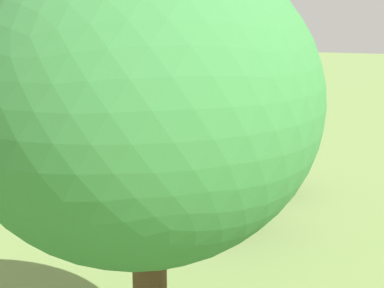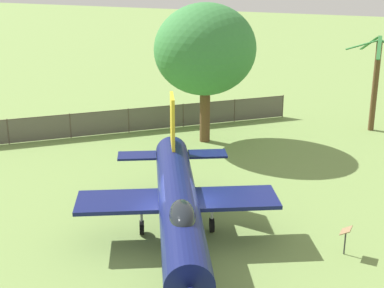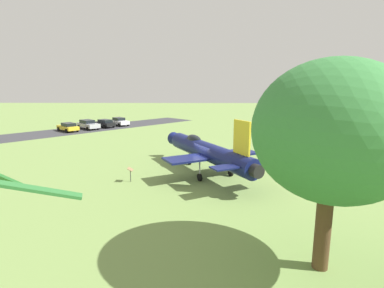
{
  "view_description": "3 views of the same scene",
  "coord_description": "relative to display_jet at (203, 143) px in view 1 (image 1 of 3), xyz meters",
  "views": [
    {
      "loc": [
        21.8,
        8.68,
        7.2
      ],
      "look_at": [
        -1.3,
        -1.08,
        1.66
      ],
      "focal_mm": 53.93,
      "sensor_mm": 36.0,
      "label": 1
    },
    {
      "loc": [
        -18.13,
        -8.34,
        10.9
      ],
      "look_at": [
        5.23,
        1.66,
        2.5
      ],
      "focal_mm": 52.64,
      "sensor_mm": 36.0,
      "label": 2
    },
    {
      "loc": [
        24.41,
        -1.0,
        7.47
      ],
      "look_at": [
        -0.68,
        -1.38,
        2.5
      ],
      "focal_mm": 28.13,
      "sensor_mm": 36.0,
      "label": 3
    }
  ],
  "objects": [
    {
      "name": "shade_tree",
      "position": [
        13.39,
        4.31,
        3.74
      ],
      "size": [
        6.73,
        6.02,
        8.48
      ],
      "color": "brown",
      "rests_on": "ground_plane"
    },
    {
      "name": "parking_strip",
      "position": [
        -27.09,
        -18.15,
        -1.99
      ],
      "size": [
        34.32,
        32.92,
        0.0
      ],
      "primitive_type": "cube",
      "rotation": [
        0.0,
        0.0,
        5.53
      ],
      "color": "#38383D",
      "rests_on": "ground_plane"
    },
    {
      "name": "parked_car_white",
      "position": [
        -30.45,
        -15.1,
        -1.23
      ],
      "size": [
        4.31,
        4.16,
        1.46
      ],
      "rotation": [
        0.0,
        0.0,
        7.02
      ],
      "color": "silver",
      "rests_on": "ground_plane"
    },
    {
      "name": "ground_plane",
      "position": [
        0.32,
        0.17,
        -1.99
      ],
      "size": [
        200.0,
        200.0,
        0.0
      ],
      "primitive_type": "plane",
      "color": "#75934C"
    },
    {
      "name": "parked_car_silver",
      "position": [
        -25.95,
        -19.35,
        -1.19
      ],
      "size": [
        4.69,
        4.79,
        1.54
      ],
      "rotation": [
        0.0,
        0.0,
        7.09
      ],
      "color": "#B2B5BA",
      "rests_on": "ground_plane"
    },
    {
      "name": "display_jet",
      "position": [
        0.0,
        0.0,
        0.0
      ],
      "size": [
        13.01,
        8.87,
        5.08
      ],
      "rotation": [
        0.0,
        0.0,
        3.62
      ],
      "color": "#111951",
      "rests_on": "ground_plane"
    },
    {
      "name": "info_plaque",
      "position": [
        2.31,
        -5.97,
        -1.14
      ],
      "size": [
        0.61,
        0.41,
        1.14
      ],
      "color": "#333333",
      "rests_on": "ground_plane"
    },
    {
      "name": "parked_car_yellow",
      "position": [
        -23.22,
        -21.66,
        -1.26
      ],
      "size": [
        4.4,
        4.52,
        1.4
      ],
      "rotation": [
        0.0,
        0.0,
        3.96
      ],
      "color": "gold",
      "rests_on": "ground_plane"
    },
    {
      "name": "parked_car_black",
      "position": [
        -27.98,
        -17.2,
        -1.25
      ],
      "size": [
        4.2,
        4.58,
        1.41
      ],
      "rotation": [
        0.0,
        0.0,
        4.03
      ],
      "color": "black",
      "rests_on": "ground_plane"
    }
  ]
}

